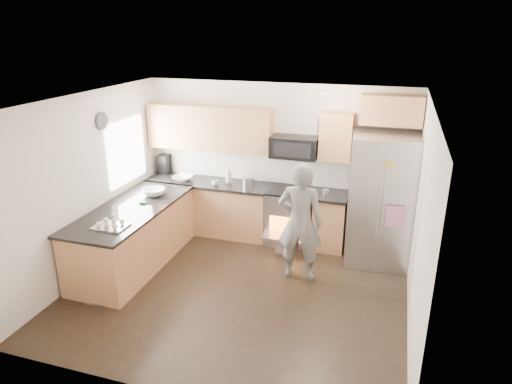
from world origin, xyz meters
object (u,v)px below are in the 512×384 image
(stove_range, at_px, (291,204))
(refrigerator, at_px, (381,201))
(person, at_px, (300,222))
(dish_rack, at_px, (107,294))

(stove_range, distance_m, refrigerator, 1.47)
(person, relative_size, dish_rack, 3.38)
(stove_range, xyz_separation_m, refrigerator, (1.42, -0.23, 0.32))
(stove_range, distance_m, dish_rack, 3.16)
(dish_rack, bearing_deg, refrigerator, 32.90)
(stove_range, xyz_separation_m, person, (0.38, -1.10, 0.19))
(person, distance_m, dish_rack, 2.79)
(stove_range, distance_m, person, 1.18)
(refrigerator, height_order, dish_rack, refrigerator)
(stove_range, relative_size, person, 1.03)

